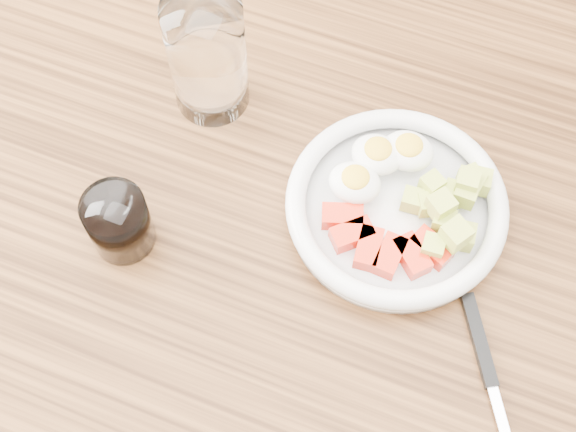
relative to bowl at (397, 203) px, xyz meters
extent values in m
plane|color=brown|center=(-0.08, -0.07, -0.79)|extent=(4.00, 4.00, 0.00)
cube|color=brown|center=(-0.73, 0.28, -0.42)|extent=(0.07, 0.07, 0.73)
cube|color=brown|center=(-0.08, -0.07, -0.04)|extent=(1.50, 0.90, 0.04)
cylinder|color=white|center=(0.00, 0.00, -0.01)|extent=(0.21, 0.21, 0.01)
torus|color=white|center=(0.00, 0.00, 0.00)|extent=(0.22, 0.22, 0.02)
cube|color=red|center=(-0.05, -0.03, 0.00)|extent=(0.05, 0.03, 0.02)
cube|color=red|center=(-0.03, -0.05, 0.00)|extent=(0.04, 0.04, 0.02)
cube|color=red|center=(-0.01, -0.06, 0.00)|extent=(0.03, 0.04, 0.02)
cube|color=red|center=(0.01, -0.06, 0.00)|extent=(0.02, 0.04, 0.02)
cube|color=red|center=(0.03, -0.05, 0.00)|extent=(0.04, 0.04, 0.02)
cube|color=red|center=(0.05, -0.03, 0.00)|extent=(0.05, 0.04, 0.02)
ellipsoid|color=white|center=(-0.04, 0.04, 0.01)|extent=(0.05, 0.04, 0.03)
ellipsoid|color=yellow|center=(-0.04, 0.04, 0.02)|extent=(0.03, 0.03, 0.01)
ellipsoid|color=white|center=(-0.01, 0.05, 0.01)|extent=(0.05, 0.04, 0.03)
ellipsoid|color=yellow|center=(-0.01, 0.05, 0.02)|extent=(0.03, 0.03, 0.01)
ellipsoid|color=white|center=(-0.05, 0.00, 0.01)|extent=(0.05, 0.04, 0.03)
ellipsoid|color=yellow|center=(-0.05, 0.00, 0.02)|extent=(0.03, 0.03, 0.01)
cube|color=#C1C54B|center=(0.07, 0.05, 0.01)|extent=(0.02, 0.02, 0.02)
cube|color=#C1C54B|center=(0.06, -0.02, 0.02)|extent=(0.03, 0.03, 0.02)
cube|color=#C1C54B|center=(0.05, -0.04, 0.01)|extent=(0.02, 0.02, 0.02)
cube|color=#C1C54B|center=(0.05, 0.03, 0.01)|extent=(0.02, 0.02, 0.02)
cube|color=#C1C54B|center=(0.06, 0.03, 0.02)|extent=(0.02, 0.02, 0.02)
cube|color=#C1C54B|center=(0.03, 0.02, 0.01)|extent=(0.03, 0.03, 0.02)
cube|color=#C1C54B|center=(0.06, 0.05, 0.01)|extent=(0.03, 0.03, 0.02)
cube|color=#C1C54B|center=(0.06, 0.03, 0.02)|extent=(0.02, 0.02, 0.02)
cube|color=#C1C54B|center=(0.03, 0.01, 0.01)|extent=(0.03, 0.03, 0.02)
cube|color=#C1C54B|center=(0.01, 0.01, 0.00)|extent=(0.02, 0.02, 0.02)
cube|color=#C1C54B|center=(0.06, 0.04, 0.01)|extent=(0.02, 0.02, 0.02)
cube|color=#C1C54B|center=(0.05, -0.01, 0.01)|extent=(0.02, 0.02, 0.02)
cube|color=#C1C54B|center=(0.07, -0.01, 0.01)|extent=(0.03, 0.03, 0.02)
cube|color=#C1C54B|center=(0.04, 0.00, 0.02)|extent=(0.03, 0.03, 0.02)
cube|color=black|center=(0.11, -0.10, -0.02)|extent=(0.06, 0.08, 0.01)
cube|color=silver|center=(0.15, -0.16, -0.02)|extent=(0.04, 0.05, 0.00)
cylinder|color=white|center=(-0.23, 0.06, 0.05)|extent=(0.08, 0.08, 0.14)
cylinder|color=white|center=(-0.24, -0.12, 0.02)|extent=(0.06, 0.06, 0.07)
cylinder|color=black|center=(-0.24, -0.12, 0.01)|extent=(0.05, 0.05, 0.06)
camera|label=1|loc=(0.03, -0.37, 0.70)|focal=50.00mm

